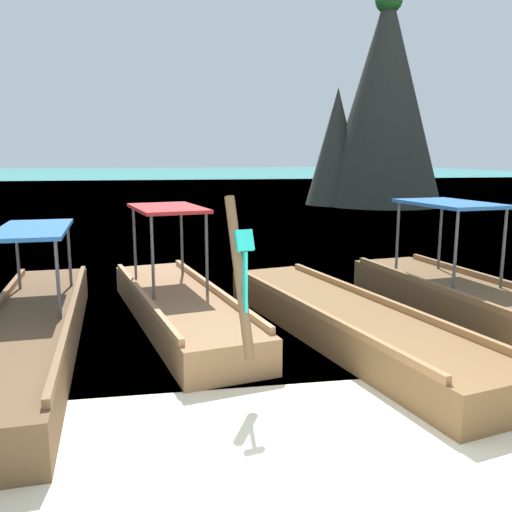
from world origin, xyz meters
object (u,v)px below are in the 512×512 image
(longtail_boat_orange_ribbon, at_px, (470,303))
(karst_rock, at_px, (379,103))
(longtail_boat_pink_ribbon, at_px, (347,323))
(mooring_buoy_near, at_px, (12,233))
(longtail_boat_turquoise_ribbon, at_px, (179,305))
(longtail_boat_yellow_ribbon, at_px, (32,333))

(longtail_boat_orange_ribbon, distance_m, karst_rock, 23.39)
(longtail_boat_pink_ribbon, relative_size, mooring_buoy_near, 15.22)
(longtail_boat_turquoise_ribbon, height_order, karst_rock, karst_rock)
(mooring_buoy_near, bearing_deg, longtail_boat_orange_ribbon, -48.42)
(longtail_boat_pink_ribbon, bearing_deg, longtail_boat_yellow_ribbon, 178.54)
(longtail_boat_yellow_ribbon, bearing_deg, longtail_boat_turquoise_ribbon, 28.19)
(mooring_buoy_near, bearing_deg, longtail_boat_yellow_ribbon, -74.70)
(longtail_boat_turquoise_ribbon, xyz_separation_m, karst_rock, (11.82, 20.74, 5.32))
(longtail_boat_turquoise_ribbon, height_order, mooring_buoy_near, longtail_boat_turquoise_ribbon)
(karst_rock, bearing_deg, mooring_buoy_near, -148.77)
(karst_rock, relative_size, mooring_buoy_near, 27.62)
(longtail_boat_yellow_ribbon, bearing_deg, karst_rock, 57.49)
(longtail_boat_orange_ribbon, relative_size, karst_rock, 0.52)
(longtail_boat_turquoise_ribbon, bearing_deg, longtail_boat_pink_ribbon, -26.44)
(longtail_boat_pink_ribbon, height_order, longtail_boat_orange_ribbon, longtail_boat_orange_ribbon)
(karst_rock, bearing_deg, longtail_boat_turquoise_ribbon, -119.69)
(longtail_boat_yellow_ribbon, height_order, karst_rock, karst_rock)
(longtail_boat_orange_ribbon, relative_size, mooring_buoy_near, 14.47)
(longtail_boat_yellow_ribbon, distance_m, longtail_boat_pink_ribbon, 4.63)
(longtail_boat_yellow_ribbon, relative_size, longtail_boat_pink_ribbon, 1.11)
(longtail_boat_yellow_ribbon, relative_size, karst_rock, 0.61)
(longtail_boat_turquoise_ribbon, relative_size, longtail_boat_pink_ribbon, 0.91)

